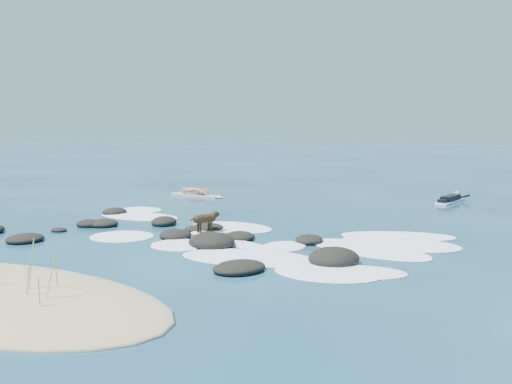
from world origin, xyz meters
The scene contains 6 objects.
ground centered at (0.00, 0.00, 0.00)m, with size 160.00×160.00×0.00m, color #0A2642.
reef_rocks centered at (-0.49, -1.86, 0.10)m, with size 12.95×7.20×0.57m.
breaking_foam centered at (2.42, -0.33, 0.01)m, with size 14.24×7.85×0.12m.
standing_surfer_rig centered at (-5.65, 7.37, 0.73)m, with size 3.26×0.71×1.85m.
paddling_surfer_rig centered at (5.80, 11.25, 0.15)m, with size 1.22×2.62×0.45m.
dog centered at (0.04, -0.24, 0.50)m, with size 0.62×1.12×0.75m.
Camera 1 is at (10.49, -15.73, 3.72)m, focal length 40.00 mm.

